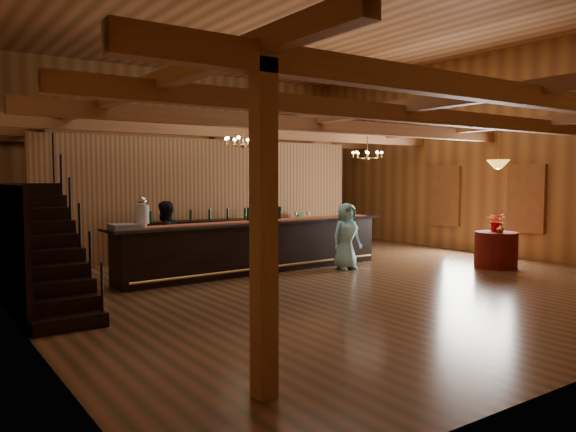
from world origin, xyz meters
TOP-DOWN VIEW (x-y plane):
  - floor at (0.00, 0.00)m, footprint 14.00×14.00m
  - ceiling at (0.00, 0.00)m, footprint 14.00×14.00m
  - wall_back at (0.00, 7.00)m, footprint 12.00×0.10m
  - wall_right at (6.00, 0.00)m, footprint 0.10×14.00m
  - beam_grid at (0.00, 0.51)m, footprint 11.90×13.90m
  - support_posts at (0.00, -0.50)m, footprint 9.20×10.20m
  - partition_wall at (-0.50, 3.50)m, footprint 9.00×0.18m
  - window_right_front at (5.95, -1.60)m, footprint 0.12×1.05m
  - window_right_back at (5.95, 1.00)m, footprint 0.12×1.05m
  - staircase at (-5.45, -0.74)m, footprint 1.00×2.80m
  - backroom_boxes at (-0.29, 5.50)m, footprint 4.10×0.60m
  - tasting_bar at (-0.82, 0.57)m, footprint 6.82×1.19m
  - beverage_dispenser at (-3.48, 0.50)m, footprint 0.26×0.26m
  - glass_rack_tray at (-3.88, 0.38)m, footprint 0.50×0.50m
  - raffle_drum at (1.80, 0.65)m, footprint 0.34×0.24m
  - bar_bottle_0 at (-0.99, 0.70)m, footprint 0.07×0.07m
  - bar_bottle_1 at (-0.94, 0.70)m, footprint 0.07×0.07m
  - bar_bottle_2 at (-0.12, 0.74)m, footprint 0.07×0.07m
  - backbar_shelf at (-0.79, 2.98)m, footprint 3.61×1.14m
  - round_table at (4.03, -2.08)m, footprint 0.96×0.96m
  - chandelier_left at (-1.19, 0.56)m, footprint 0.80×0.80m
  - chandelier_right at (3.16, 1.37)m, footprint 0.80×0.80m
  - pendant_lamp at (4.03, -2.08)m, footprint 0.52×0.52m
  - bartender at (-0.37, 1.37)m, footprint 0.63×0.49m
  - staff_second at (-2.72, 1.26)m, footprint 0.95×0.86m
  - guest at (1.04, -0.25)m, footprint 0.77×0.53m
  - floor_plant at (2.02, 3.18)m, footprint 0.68×0.58m
  - table_flowers at (4.14, -1.99)m, footprint 0.50×0.45m
  - table_vase at (4.03, -2.18)m, footprint 0.16×0.16m

SIDE VIEW (x-z plane):
  - floor at x=0.00m, z-range 0.00..0.00m
  - round_table at x=4.03m, z-range 0.00..0.83m
  - backbar_shelf at x=-0.79m, z-range 0.00..1.00m
  - backroom_boxes at x=-0.29m, z-range -0.02..1.08m
  - floor_plant at x=2.02m, z-range 0.00..1.13m
  - tasting_bar at x=-0.82m, z-range 0.00..1.15m
  - guest at x=1.04m, z-range 0.00..1.52m
  - bartender at x=-0.37m, z-range 0.00..1.54m
  - staff_second at x=-2.72m, z-range 0.00..1.60m
  - table_vase at x=4.03m, z-range 0.83..1.12m
  - staircase at x=-5.45m, z-range 0.00..2.00m
  - table_flowers at x=4.14m, z-range 0.83..1.34m
  - glass_rack_tray at x=-3.88m, z-range 1.13..1.23m
  - bar_bottle_0 at x=-0.99m, z-range 1.13..1.43m
  - bar_bottle_1 at x=-0.94m, z-range 1.13..1.43m
  - bar_bottle_2 at x=-0.12m, z-range 1.13..1.43m
  - raffle_drum at x=1.80m, z-range 1.16..1.46m
  - beverage_dispenser at x=-3.48m, z-range 1.12..1.72m
  - window_right_front at x=5.95m, z-range 0.67..2.42m
  - window_right_back at x=5.95m, z-range 0.67..2.42m
  - partition_wall at x=-0.50m, z-range 0.00..3.10m
  - support_posts at x=0.00m, z-range 0.00..3.20m
  - pendant_lamp at x=4.03m, z-range 1.95..2.85m
  - chandelier_right at x=3.16m, z-range 2.39..3.03m
  - wall_back at x=0.00m, z-range 0.00..5.50m
  - wall_right at x=6.00m, z-range 0.00..5.50m
  - chandelier_left at x=-1.19m, z-range 2.63..3.11m
  - beam_grid at x=0.00m, z-range 3.05..3.44m
  - ceiling at x=0.00m, z-range 5.50..5.50m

